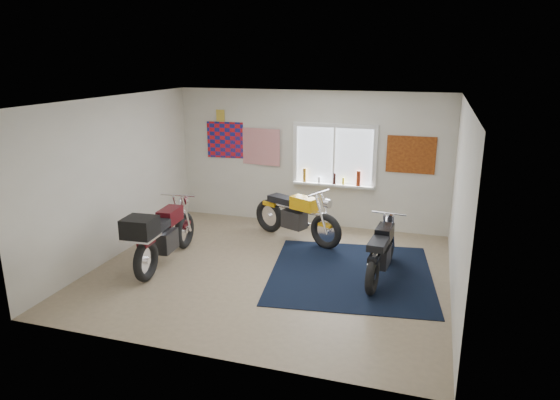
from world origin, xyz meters
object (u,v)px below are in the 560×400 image
(maroon_tourer, at_px, (161,235))
(navy_rug, at_px, (351,274))
(yellow_triumph, at_px, (296,217))
(black_chrome_bike, at_px, (381,253))

(maroon_tourer, bearing_deg, navy_rug, -82.05)
(maroon_tourer, bearing_deg, yellow_triumph, -46.72)
(navy_rug, height_order, yellow_triumph, yellow_triumph)
(black_chrome_bike, bearing_deg, navy_rug, 97.69)
(navy_rug, distance_m, black_chrome_bike, 0.60)
(navy_rug, relative_size, yellow_triumph, 1.37)
(navy_rug, bearing_deg, maroon_tourer, -168.34)
(navy_rug, relative_size, maroon_tourer, 1.25)
(navy_rug, distance_m, yellow_triumph, 1.82)
(navy_rug, height_order, maroon_tourer, maroon_tourer)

